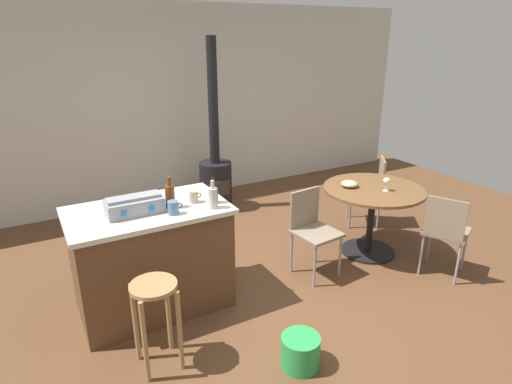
{
  "coord_description": "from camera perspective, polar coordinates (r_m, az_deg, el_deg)",
  "views": [
    {
      "loc": [
        -1.92,
        -2.96,
        2.28
      ],
      "look_at": [
        -0.02,
        0.43,
        0.85
      ],
      "focal_mm": 30.05,
      "sensor_mm": 36.0,
      "label": 1
    }
  ],
  "objects": [
    {
      "name": "folding_chair_far",
      "position": [
        5.51,
        15.02,
        0.82
      ],
      "size": [
        0.56,
        0.56,
        0.87
      ],
      "color": "#7F705B",
      "rests_on": "ground_plane"
    },
    {
      "name": "toolbox",
      "position": [
        3.55,
        -15.89,
        -1.69
      ],
      "size": [
        0.44,
        0.24,
        0.15
      ],
      "color": "gray",
      "rests_on": "kitchen_island"
    },
    {
      "name": "cup_1",
      "position": [
        3.47,
        -10.94,
        -2.05
      ],
      "size": [
        0.12,
        0.09,
        0.11
      ],
      "color": "#4C7099",
      "rests_on": "kitchen_island"
    },
    {
      "name": "back_wall",
      "position": [
        6.23,
        -11.16,
        11.26
      ],
      "size": [
        8.0,
        0.1,
        2.7
      ],
      "primitive_type": "cube",
      "color": "beige",
      "rests_on": "ground_plane"
    },
    {
      "name": "plastic_bucket",
      "position": [
        3.33,
        5.93,
        -20.35
      ],
      "size": [
        0.29,
        0.29,
        0.24
      ],
      "primitive_type": "cylinder",
      "color": "green",
      "rests_on": "ground_plane"
    },
    {
      "name": "bottle_2",
      "position": [
        3.58,
        -11.38,
        -0.5
      ],
      "size": [
        0.08,
        0.08,
        0.27
      ],
      "color": "#603314",
      "rests_on": "kitchen_island"
    },
    {
      "name": "bottle_0",
      "position": [
        3.52,
        -5.75,
        -0.74
      ],
      "size": [
        0.08,
        0.08,
        0.24
      ],
      "color": "#B7B2AD",
      "rests_on": "kitchen_island"
    },
    {
      "name": "serving_bowl",
      "position": [
        4.65,
        12.34,
        1.08
      ],
      "size": [
        0.18,
        0.18,
        0.07
      ],
      "primitive_type": "ellipsoid",
      "color": "tan",
      "rests_on": "dining_table"
    },
    {
      "name": "ground_plane",
      "position": [
        4.21,
        3.17,
        -12.68
      ],
      "size": [
        8.8,
        8.8,
        0.0
      ],
      "primitive_type": "plane",
      "color": "brown"
    },
    {
      "name": "wine_glass",
      "position": [
        4.61,
        17.0,
        1.4
      ],
      "size": [
        0.07,
        0.07,
        0.14
      ],
      "color": "silver",
      "rests_on": "dining_table"
    },
    {
      "name": "wood_stove",
      "position": [
        5.86,
        -5.42,
        2.84
      ],
      "size": [
        0.44,
        0.45,
        2.28
      ],
      "color": "black",
      "rests_on": "ground_plane"
    },
    {
      "name": "cup_0",
      "position": [
        3.68,
        -8.29,
        -0.61
      ],
      "size": [
        0.11,
        0.08,
        0.1
      ],
      "color": "tan",
      "rests_on": "kitchen_island"
    },
    {
      "name": "bottle_1",
      "position": [
        3.64,
        -5.67,
        -0.14
      ],
      "size": [
        0.07,
        0.07,
        0.22
      ],
      "color": "black",
      "rests_on": "kitchen_island"
    },
    {
      "name": "folding_chair_near",
      "position": [
        4.56,
        23.93,
        -4.55
      ],
      "size": [
        0.54,
        0.54,
        0.86
      ],
      "color": "#7F705B",
      "rests_on": "ground_plane"
    },
    {
      "name": "folding_chair_left",
      "position": [
        4.28,
        7.47,
        -4.55
      ],
      "size": [
        0.44,
        0.44,
        0.85
      ],
      "color": "#7F705B",
      "rests_on": "ground_plane"
    },
    {
      "name": "dining_table",
      "position": [
        4.75,
        15.23,
        -1.48
      ],
      "size": [
        1.06,
        1.06,
        0.76
      ],
      "color": "black",
      "rests_on": "ground_plane"
    },
    {
      "name": "kitchen_island",
      "position": [
        3.84,
        -13.69,
        -8.58
      ],
      "size": [
        1.31,
        0.78,
        0.93
      ],
      "color": "brown",
      "rests_on": "ground_plane"
    },
    {
      "name": "wooden_stool",
      "position": [
        3.18,
        -13.26,
        -14.69
      ],
      "size": [
        0.33,
        0.33,
        0.68
      ],
      "color": "#A37A4C",
      "rests_on": "ground_plane"
    }
  ]
}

